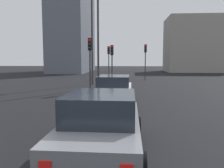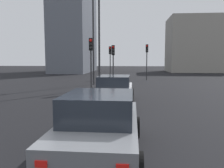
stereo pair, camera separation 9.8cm
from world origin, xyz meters
name	(u,v)px [view 2 (the right image)]	position (x,y,z in m)	size (l,w,h in m)	color
car_white_lead	(114,90)	(8.13, 0.03, 0.74)	(4.84, 2.11, 1.52)	silver
car_grey_second	(100,125)	(1.43, -0.10, 0.76)	(4.33, 2.05, 1.58)	slate
traffic_light_near_left	(110,56)	(23.14, 1.64, 2.84)	(0.32, 0.30, 3.94)	#2D2D30
traffic_light_near_right	(147,55)	(22.37, -2.65, 2.95)	(0.32, 0.28, 4.10)	#2D2D30
traffic_light_far_left	(91,53)	(12.68, 2.11, 2.84)	(0.33, 0.30, 3.94)	#2D2D30
traffic_light_far_right	(113,56)	(16.87, 0.78, 2.66)	(0.32, 0.28, 3.68)	#2D2D30
street_lamp_kerbside	(93,32)	(17.39, 2.69, 4.90)	(0.56, 0.36, 8.46)	#2D2D30
street_lamp_far	(99,25)	(14.62, 1.75, 5.20)	(0.56, 0.36, 9.03)	#2D2D30
building_facade_left	(199,45)	(41.93, -14.00, 5.22)	(8.59, 11.78, 10.44)	gray
building_facade_center	(75,29)	(39.75, 10.00, 8.21)	(14.92, 6.24, 16.42)	slate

